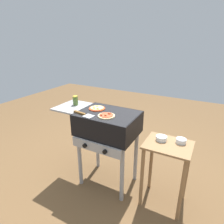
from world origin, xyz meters
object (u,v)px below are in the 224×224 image
at_px(grill, 107,125).
at_px(sauce_jar, 75,101).
at_px(spatula, 83,114).
at_px(topping_bowl_near, 181,141).
at_px(pizza_cheese, 97,108).
at_px(topping_bowl_far, 161,138).
at_px(prep_table, 166,161).
at_px(pizza_pepperoni, 106,116).

relative_size(grill, sauce_jar, 8.65).
height_order(spatula, topping_bowl_near, spatula).
height_order(grill, sauce_jar, sauce_jar).
bearing_deg(pizza_cheese, topping_bowl_far, -0.45).
height_order(grill, pizza_cheese, pizza_cheese).
distance_m(pizza_cheese, spatula, 0.22).
bearing_deg(topping_bowl_far, topping_bowl_near, 12.33).
bearing_deg(sauce_jar, grill, -6.32).
bearing_deg(topping_bowl_near, prep_table, -141.74).
bearing_deg(prep_table, pizza_cheese, 176.89).
distance_m(sauce_jar, topping_bowl_near, 1.25).
relative_size(sauce_jar, topping_bowl_near, 1.14).
distance_m(sauce_jar, spatula, 0.35).
bearing_deg(spatula, topping_bowl_far, 14.96).
distance_m(pizza_cheese, pizza_pepperoni, 0.24).
xyz_separation_m(pizza_pepperoni, prep_table, (0.63, 0.09, -0.40)).
height_order(grill, pizza_pepperoni, pizza_pepperoni).
bearing_deg(spatula, pizza_pepperoni, 18.57).
bearing_deg(topping_bowl_far, grill, -175.82).
relative_size(spatula, prep_table, 0.38).
height_order(sauce_jar, spatula, sauce_jar).
bearing_deg(topping_bowl_near, pizza_cheese, -177.95).
bearing_deg(spatula, prep_table, 11.14).
height_order(pizza_pepperoni, sauce_jar, sauce_jar).
relative_size(pizza_cheese, prep_table, 0.26).
bearing_deg(topping_bowl_near, pizza_pepperoni, -166.88).
bearing_deg(topping_bowl_near, sauce_jar, -178.50).
distance_m(pizza_cheese, sauce_jar, 0.31).
relative_size(grill, topping_bowl_far, 8.94).
height_order(pizza_cheese, prep_table, pizza_cheese).
bearing_deg(grill, sauce_jar, 173.68).
xyz_separation_m(topping_bowl_near, topping_bowl_far, (-0.18, -0.04, 0.00)).
bearing_deg(grill, prep_table, 0.37).
bearing_deg(prep_table, topping_bowl_far, 153.88).
xyz_separation_m(sauce_jar, topping_bowl_far, (1.05, -0.01, -0.23)).
bearing_deg(sauce_jar, pizza_pepperoni, -15.22).
bearing_deg(pizza_cheese, prep_table, -3.11).
relative_size(grill, spatula, 3.62).
xyz_separation_m(pizza_cheese, sauce_jar, (-0.30, 0.00, 0.05)).
xyz_separation_m(sauce_jar, spatula, (0.27, -0.22, -0.05)).
xyz_separation_m(spatula, prep_table, (0.86, 0.17, -0.40)).
xyz_separation_m(sauce_jar, prep_table, (1.13, -0.05, -0.45)).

